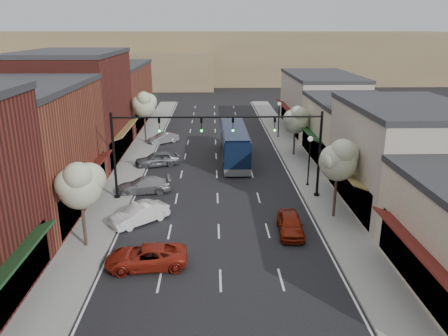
{
  "coord_description": "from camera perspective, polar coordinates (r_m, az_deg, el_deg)",
  "views": [
    {
      "loc": [
        -0.37,
        -24.62,
        13.08
      ],
      "look_at": [
        0.55,
        9.05,
        2.2
      ],
      "focal_mm": 35.0,
      "sensor_mm": 36.0,
      "label": 1
    }
  ],
  "objects": [
    {
      "name": "curb_left",
      "position": [
        45.52,
        -9.87,
        1.03
      ],
      "size": [
        0.25,
        73.0,
        0.17
      ],
      "primitive_type": "cube",
      "color": "gray",
      "rests_on": "ground"
    },
    {
      "name": "parked_car_e",
      "position": [
        52.05,
        -7.96,
        3.87
      ],
      "size": [
        3.71,
        3.32,
        1.22
      ],
      "primitive_type": "imported",
      "rotation": [
        0.0,
        0.0,
        -0.9
      ],
      "color": "#A6A6AB",
      "rests_on": "ground"
    },
    {
      "name": "tree_right_near",
      "position": [
        31.08,
        14.79,
        1.18
      ],
      "size": [
        2.85,
        2.65,
        5.95
      ],
      "color": "#47382B",
      "rests_on": "ground"
    },
    {
      "name": "bldg_right_midfar",
      "position": [
        45.96,
        16.36,
        4.72
      ],
      "size": [
        9.14,
        12.1,
        6.4
      ],
      "color": "beige",
      "rests_on": "ground"
    },
    {
      "name": "tree_right_far",
      "position": [
        46.31,
        9.38,
        6.35
      ],
      "size": [
        2.85,
        2.65,
        5.43
      ],
      "color": "#47382B",
      "rests_on": "ground"
    },
    {
      "name": "curb_right",
      "position": [
        45.64,
        7.8,
        1.18
      ],
      "size": [
        0.25,
        73.0,
        0.17
      ],
      "primitive_type": "cube",
      "color": "gray",
      "rests_on": "ground"
    },
    {
      "name": "parked_car_c",
      "position": [
        36.64,
        -10.49,
        -2.23
      ],
      "size": [
        4.78,
        2.55,
        1.32
      ],
      "primitive_type": "imported",
      "rotation": [
        0.0,
        0.0,
        -1.41
      ],
      "color": "#939297",
      "rests_on": "ground"
    },
    {
      "name": "parked_car_b",
      "position": [
        31.1,
        -11.0,
        -5.91
      ],
      "size": [
        4.16,
        3.89,
        1.4
      ],
      "primitive_type": "imported",
      "rotation": [
        0.0,
        0.0,
        -0.85
      ],
      "color": "white",
      "rests_on": "ground"
    },
    {
      "name": "red_hatchback",
      "position": [
        29.44,
        8.66,
        -7.23
      ],
      "size": [
        1.82,
        4.06,
        1.36
      ],
      "primitive_type": "imported",
      "rotation": [
        0.0,
        0.0,
        -0.05
      ],
      "color": "maroon",
      "rests_on": "ground"
    },
    {
      "name": "bldg_right_midnear",
      "position": [
        34.93,
        22.3,
        1.31
      ],
      "size": [
        9.14,
        12.1,
        7.9
      ],
      "color": "#B7AD9D",
      "rests_on": "ground"
    },
    {
      "name": "sidewalk_left",
      "position": [
        45.75,
        -11.6,
        1.01
      ],
      "size": [
        2.8,
        73.0,
        0.15
      ],
      "primitive_type": "cube",
      "color": "gray",
      "rests_on": "ground"
    },
    {
      "name": "sidewalk_right",
      "position": [
        45.88,
        9.53,
        1.18
      ],
      "size": [
        2.8,
        73.0,
        0.15
      ],
      "primitive_type": "cube",
      "color": "gray",
      "rests_on": "ground"
    },
    {
      "name": "parked_car_a",
      "position": [
        25.69,
        -10.14,
        -11.35
      ],
      "size": [
        4.84,
        2.58,
        1.29
      ],
      "primitive_type": "imported",
      "rotation": [
        0.0,
        0.0,
        -1.48
      ],
      "color": "maroon",
      "rests_on": "ground"
    },
    {
      "name": "parked_car_d",
      "position": [
        43.44,
        -8.72,
        1.18
      ],
      "size": [
        4.63,
        3.0,
        1.47
      ],
      "primitive_type": "imported",
      "rotation": [
        0.0,
        0.0,
        -1.25
      ],
      "color": "slate",
      "rests_on": "ground"
    },
    {
      "name": "bldg_left_far",
      "position": [
        62.82,
        -14.47,
        9.18
      ],
      "size": [
        10.14,
        18.1,
        8.4
      ],
      "color": "brown",
      "rests_on": "ground"
    },
    {
      "name": "tree_left_near",
      "position": [
        27.28,
        -18.28,
        -1.99
      ],
      "size": [
        2.85,
        2.65,
        5.69
      ],
      "color": "#47382B",
      "rests_on": "ground"
    },
    {
      "name": "bldg_right_far",
      "position": [
        59.1,
        12.38,
        8.32
      ],
      "size": [
        9.14,
        16.1,
        7.4
      ],
      "color": "#B7AD9D",
      "rests_on": "ground"
    },
    {
      "name": "lamp_post_far",
      "position": [
        54.19,
        7.2,
        7.05
      ],
      "size": [
        0.44,
        0.44,
        4.44
      ],
      "color": "black",
      "rests_on": "ground"
    },
    {
      "name": "bldg_left_midfar",
      "position": [
        47.35,
        -18.74,
        7.63
      ],
      "size": [
        10.14,
        14.1,
        10.9
      ],
      "color": "#5E231A",
      "rests_on": "ground"
    },
    {
      "name": "lamp_post_near",
      "position": [
        37.44,
        11.11,
        1.95
      ],
      "size": [
        0.44,
        0.44,
        4.44
      ],
      "color": "black",
      "rests_on": "ground"
    },
    {
      "name": "hill_far",
      "position": [
        114.84,
        -1.41,
        14.36
      ],
      "size": [
        120.0,
        30.0,
        12.0
      ],
      "primitive_type": "cube",
      "color": "#7A6647",
      "rests_on": "ground"
    },
    {
      "name": "ground",
      "position": [
        27.88,
        -0.63,
        -10.08
      ],
      "size": [
        160.0,
        160.0,
        0.0
      ],
      "primitive_type": "plane",
      "color": "black",
      "rests_on": "ground"
    },
    {
      "name": "coach_bus",
      "position": [
        44.52,
        1.34,
        3.24
      ],
      "size": [
        2.61,
        11.39,
        3.48
      ],
      "rotation": [
        0.0,
        0.0,
        0.01
      ],
      "color": "black",
      "rests_on": "ground"
    },
    {
      "name": "tree_left_far",
      "position": [
        51.87,
        -10.39,
        8.21
      ],
      "size": [
        2.85,
        2.65,
        6.13
      ],
      "color": "#47382B",
      "rests_on": "ground"
    },
    {
      "name": "signal_mast_right",
      "position": [
        34.22,
        8.59,
        3.39
      ],
      "size": [
        8.22,
        0.46,
        7.0
      ],
      "color": "black",
      "rests_on": "ground"
    },
    {
      "name": "bldg_left_midnear",
      "position": [
        34.65,
        -25.1,
        2.11
      ],
      "size": [
        10.14,
        14.1,
        9.4
      ],
      "color": "brown",
      "rests_on": "ground"
    },
    {
      "name": "signal_mast_left",
      "position": [
        34.1,
        -10.38,
        3.25
      ],
      "size": [
        8.22,
        0.46,
        7.0
      ],
      "color": "black",
      "rests_on": "ground"
    },
    {
      "name": "hill_near",
      "position": [
        105.92,
        -15.36,
        12.37
      ],
      "size": [
        50.0,
        20.0,
        8.0
      ],
      "primitive_type": "cube",
      "color": "#7A6647",
      "rests_on": "ground"
    }
  ]
}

